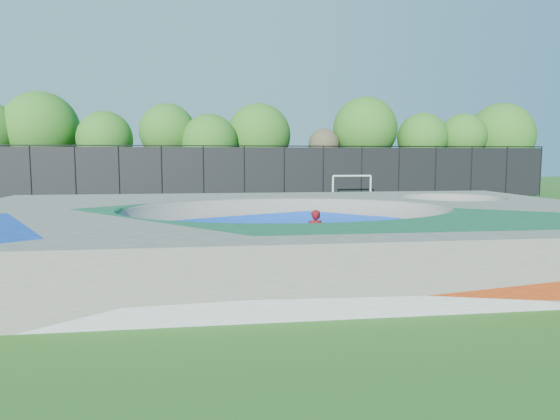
{
  "coord_description": "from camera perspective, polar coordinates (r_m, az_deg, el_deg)",
  "views": [
    {
      "loc": [
        -2.49,
        -16.13,
        3.13
      ],
      "look_at": [
        0.17,
        3.0,
        1.1
      ],
      "focal_mm": 32.0,
      "sensor_mm": 36.0,
      "label": 1
    }
  ],
  "objects": [
    {
      "name": "treeline",
      "position": [
        42.1,
        -4.24,
        8.62
      ],
      "size": [
        52.44,
        6.9,
        8.4
      ],
      "color": "#493824",
      "rests_on": "ground"
    },
    {
      "name": "skateboard",
      "position": [
        15.13,
        3.96,
        -5.86
      ],
      "size": [
        0.79,
        0.27,
        0.05
      ],
      "primitive_type": "cube",
      "rotation": [
        0.0,
        0.0,
        0.07
      ],
      "color": "black",
      "rests_on": "ground"
    },
    {
      "name": "soccer_goal",
      "position": [
        35.93,
        8.22,
        3.05
      ],
      "size": [
        2.89,
        0.12,
        1.9
      ],
      "color": "white",
      "rests_on": "ground"
    },
    {
      "name": "fence",
      "position": [
        37.23,
        -4.1,
        4.39
      ],
      "size": [
        48.09,
        0.09,
        4.04
      ],
      "color": "black",
      "rests_on": "ground"
    },
    {
      "name": "skater",
      "position": [
        14.99,
        3.99,
        -2.99
      ],
      "size": [
        0.59,
        0.4,
        1.58
      ],
      "primitive_type": "imported",
      "rotation": [
        0.0,
        0.0,
        3.17
      ],
      "color": "#B60E15",
      "rests_on": "ground"
    },
    {
      "name": "skate_deck",
      "position": [
        16.5,
        0.84,
        -2.3
      ],
      "size": [
        22.0,
        14.0,
        1.5
      ],
      "primitive_type": "cube",
      "color": "gray",
      "rests_on": "ground"
    },
    {
      "name": "ground",
      "position": [
        16.62,
        0.84,
        -4.86
      ],
      "size": [
        120.0,
        120.0,
        0.0
      ],
      "primitive_type": "plane",
      "color": "#255818",
      "rests_on": "ground"
    }
  ]
}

